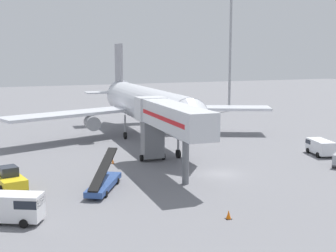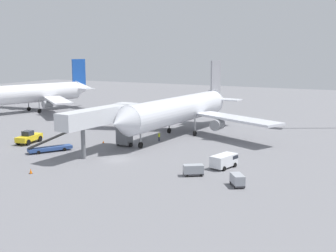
% 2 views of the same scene
% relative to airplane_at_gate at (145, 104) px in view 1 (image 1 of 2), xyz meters
% --- Properties ---
extents(ground_plane, '(300.00, 300.00, 0.00)m').
position_rel_airplane_at_gate_xyz_m(ground_plane, '(0.41, -23.21, -5.35)').
color(ground_plane, slate).
extents(airplane_at_gate, '(43.51, 43.69, 14.95)m').
position_rel_airplane_at_gate_xyz_m(airplane_at_gate, '(0.00, 0.00, 0.00)').
color(airplane_at_gate, silver).
rests_on(airplane_at_gate, ground).
extents(jet_bridge, '(4.16, 17.79, 7.84)m').
position_rel_airplane_at_gate_xyz_m(jet_bridge, '(-4.54, -19.91, 0.56)').
color(jet_bridge, silver).
rests_on(jet_bridge, ground).
extents(pushback_tug, '(3.41, 6.14, 2.41)m').
position_rel_airplane_at_gate_xyz_m(pushback_tug, '(-21.56, -20.60, -4.24)').
color(pushback_tug, yellow).
rests_on(pushback_tug, ground).
extents(belt_loader_truck, '(5.25, 7.30, 3.44)m').
position_rel_airplane_at_gate_xyz_m(belt_loader_truck, '(-13.01, -24.11, -4.57)').
color(belt_loader_truck, '#2D4C8E').
rests_on(belt_loader_truck, ground).
extents(service_van_outer_left, '(5.81, 4.28, 2.35)m').
position_rel_airplane_at_gate_xyz_m(service_van_outer_left, '(-22.09, -29.75, -4.01)').
color(service_van_outer_left, white).
rests_on(service_van_outer_left, ground).
extents(service_van_rear_left, '(3.12, 4.87, 1.97)m').
position_rel_airplane_at_gate_xyz_m(service_van_rear_left, '(17.13, -19.77, -4.22)').
color(service_van_rear_left, white).
rests_on(service_van_rear_left, ground).
extents(ground_crew_worker_foreground, '(0.41, 0.41, 1.76)m').
position_rel_airplane_at_gate_xyz_m(ground_crew_worker_foreground, '(-0.77, -7.60, -4.42)').
color(ground_crew_worker_foreground, '#1E2333').
rests_on(ground_crew_worker_foreground, ground).
extents(safety_cone_alpha, '(0.47, 0.47, 0.72)m').
position_rel_airplane_at_gate_xyz_m(safety_cone_alpha, '(-5.86, -35.67, -5.00)').
color(safety_cone_alpha, black).
rests_on(safety_cone_alpha, ground).
extents(safety_cone_bravo, '(0.36, 0.36, 0.55)m').
position_rel_airplane_at_gate_xyz_m(safety_cone_bravo, '(-9.25, -14.02, -5.08)').
color(safety_cone_bravo, black).
rests_on(safety_cone_bravo, ground).
extents(apron_light_mast, '(2.40, 2.40, 32.55)m').
position_rel_airplane_at_gate_xyz_m(apron_light_mast, '(29.69, 25.18, 16.41)').
color(apron_light_mast, '#93969B').
rests_on(apron_light_mast, ground).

